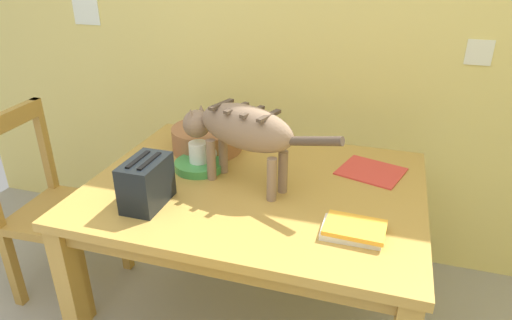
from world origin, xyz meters
TOP-DOWN VIEW (x-y plane):
  - wall_rear at (0.00, 1.91)m, footprint 4.29×0.11m
  - dining_table at (-0.03, 1.12)m, footprint 1.26×0.97m
  - cat at (-0.09, 1.10)m, footprint 0.65×0.26m
  - saucer_bowl at (-0.29, 1.17)m, footprint 0.20×0.20m
  - coffee_mug at (-0.29, 1.17)m, footprint 0.12×0.08m
  - magazine at (0.39, 1.35)m, footprint 0.29×0.27m
  - book_stack at (0.36, 0.88)m, footprint 0.20×0.14m
  - wicker_basket at (-0.34, 1.36)m, footprint 0.31×0.31m
  - toaster at (-0.35, 0.86)m, footprint 0.12×0.20m
  - wooden_chair_near at (-1.05, 1.13)m, footprint 0.44×0.44m

SIDE VIEW (x-z plane):
  - wooden_chair_near at x=-1.05m, z-range -0.01..0.91m
  - dining_table at x=-0.03m, z-range 0.29..1.05m
  - magazine at x=0.39m, z-range 0.76..0.76m
  - saucer_bowl at x=-0.29m, z-range 0.76..0.79m
  - book_stack at x=0.36m, z-range 0.76..0.79m
  - wicker_basket at x=-0.34m, z-range 0.76..0.86m
  - coffee_mug at x=-0.29m, z-range 0.79..0.87m
  - toaster at x=-0.35m, z-range 0.75..0.93m
  - cat at x=-0.09m, z-range 0.82..1.14m
  - wall_rear at x=0.00m, z-range 0.00..2.50m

